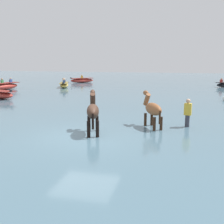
{
  "coord_description": "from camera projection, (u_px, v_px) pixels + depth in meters",
  "views": [
    {
      "loc": [
        3.73,
        -10.36,
        3.39
      ],
      "look_at": [
        0.45,
        2.72,
        0.83
      ],
      "focal_mm": 44.75,
      "sensor_mm": 36.0,
      "label": 1
    }
  ],
  "objects": [
    {
      "name": "ground_plane",
      "position": [
        85.0,
        143.0,
        11.39
      ],
      "size": [
        120.0,
        120.0,
        0.0
      ],
      "primitive_type": "plane",
      "color": "gray"
    },
    {
      "name": "water_surface",
      "position": [
        130.0,
        103.0,
        20.89
      ],
      "size": [
        90.0,
        90.0,
        0.33
      ],
      "primitive_type": "cube",
      "color": "#476675",
      "rests_on": "ground"
    },
    {
      "name": "horse_lead_chestnut",
      "position": [
        153.0,
        110.0,
        12.55
      ],
      "size": [
        1.2,
        1.68,
        1.94
      ],
      "color": "brown",
      "rests_on": "ground"
    },
    {
      "name": "horse_trailing_dark_bay",
      "position": [
        93.0,
        112.0,
        11.53
      ],
      "size": [
        0.92,
        1.91,
        2.08
      ],
      "color": "#382319",
      "rests_on": "ground"
    },
    {
      "name": "boat_mid_channel",
      "position": [
        82.0,
        80.0,
        37.03
      ],
      "size": [
        3.08,
        2.58,
        1.06
      ],
      "color": "#BC382D",
      "rests_on": "water_surface"
    },
    {
      "name": "boat_distant_west",
      "position": [
        64.0,
        85.0,
        30.59
      ],
      "size": [
        1.77,
        2.9,
        1.01
      ],
      "color": "gold",
      "rests_on": "water_surface"
    },
    {
      "name": "boat_distant_east",
      "position": [
        3.0,
        86.0,
        28.35
      ],
      "size": [
        2.07,
        3.68,
        1.16
      ],
      "color": "#BC382D",
      "rests_on": "water_surface"
    },
    {
      "name": "person_spectator_far",
      "position": [
        188.0,
        115.0,
        12.72
      ],
      "size": [
        0.35,
        0.25,
        1.63
      ],
      "color": "#383842",
      "rests_on": "ground"
    }
  ]
}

